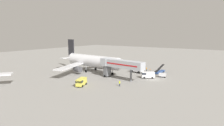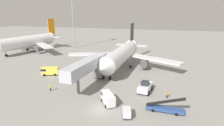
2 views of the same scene
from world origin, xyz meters
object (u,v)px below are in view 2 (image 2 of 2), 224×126
ground_crew_worker_foreground (167,94)px  service_van_mid_left (108,98)px  belt_loader_truck (165,108)px  baggage_cart_near_left (127,113)px  airplane_background (29,41)px  pushback_tug (145,87)px  safety_cone_alpha (183,99)px  airplane_at_gate (122,54)px  ground_crew_worker_midground (50,87)px  apron_light_mast (72,7)px  service_van_mid_center (49,71)px  jet_bridge (89,66)px

ground_crew_worker_foreground → service_van_mid_left: bearing=-154.2°
belt_loader_truck → baggage_cart_near_left: size_ratio=2.57×
belt_loader_truck → airplane_background: airplane_background is taller
pushback_tug → safety_cone_alpha: 8.77m
ground_crew_worker_foreground → safety_cone_alpha: size_ratio=2.78×
airplane_at_gate → airplane_background: airplane_background is taller
safety_cone_alpha → airplane_background: 71.46m
ground_crew_worker_foreground → airplane_background: bearing=150.7°
service_van_mid_left → ground_crew_worker_foreground: 13.32m
ground_crew_worker_midground → airplane_background: (-32.44, 36.33, 3.78)m
baggage_cart_near_left → apron_light_mast: 70.20m
service_van_mid_center → airplane_background: 36.88m
baggage_cart_near_left → ground_crew_worker_midground: size_ratio=1.53×
service_van_mid_center → safety_cone_alpha: size_ratio=8.06×
service_van_mid_center → pushback_tug: bearing=-10.2°
airplane_at_gate → airplane_background: (-45.37, 13.84, 0.12)m
belt_loader_truck → pushback_tug: bearing=118.4°
jet_bridge → baggage_cart_near_left: 17.56m
jet_bridge → service_van_mid_left: bearing=-48.4°
jet_bridge → service_van_mid_center: size_ratio=3.49×
service_van_mid_left → safety_cone_alpha: 16.40m
belt_loader_truck → airplane_background: (-59.05, 39.56, 3.98)m
service_van_mid_left → baggage_cart_near_left: (4.72, -4.05, -0.48)m
baggage_cart_near_left → safety_cone_alpha: size_ratio=4.34×
pushback_tug → safety_cone_alpha: size_ratio=9.06×
pushback_tug → baggage_cart_near_left: 12.22m
baggage_cart_near_left → apron_light_mast: (-36.67, 56.87, 18.68)m
airplane_at_gate → pushback_tug: airplane_at_gate is taller
airplane_at_gate → ground_crew_worker_midground: bearing=-119.9°
airplane_at_gate → belt_loader_truck: (13.69, -25.72, -3.86)m
baggage_cart_near_left → airplane_background: airplane_background is taller
airplane_at_gate → service_van_mid_center: 23.23m
service_van_mid_left → jet_bridge: bearing=131.6°
safety_cone_alpha → airplane_background: airplane_background is taller
service_van_mid_center → ground_crew_worker_midground: bearing=-57.5°
service_van_mid_center → airplane_background: size_ratio=0.16×
ground_crew_worker_midground → airplane_background: bearing=131.8°
service_van_mid_center → service_van_mid_left: service_van_mid_left is taller
pushback_tug → apron_light_mast: bearing=131.0°
pushback_tug → belt_loader_truck: size_ratio=0.81×
airplane_at_gate → pushback_tug: 19.93m
airplane_background → apron_light_mast: 25.45m
airplane_background → service_van_mid_left: bearing=-39.5°
belt_loader_truck → ground_crew_worker_midground: (-26.62, 3.23, 0.20)m
airplane_at_gate → apron_light_mast: bearing=137.3°
service_van_mid_left → airplane_background: airplane_background is taller
service_van_mid_left → airplane_at_gate: bearing=94.9°
airplane_at_gate → baggage_cart_near_left: airplane_at_gate is taller
service_van_mid_left → baggage_cart_near_left: service_van_mid_left is taller
apron_light_mast → service_van_mid_center: bearing=-75.4°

